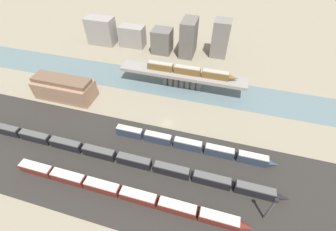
% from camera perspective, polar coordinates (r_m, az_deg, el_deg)
% --- Properties ---
extents(ground_plane, '(400.00, 400.00, 0.00)m').
position_cam_1_polar(ground_plane, '(95.06, -0.22, -1.93)').
color(ground_plane, gray).
extents(railbed_yard, '(280.00, 42.00, 0.01)m').
position_cam_1_polar(railbed_yard, '(81.11, -4.99, -13.80)').
color(railbed_yard, '#282623').
rests_on(railbed_yard, ground).
extents(river_water, '(320.00, 20.19, 0.01)m').
position_cam_1_polar(river_water, '(114.51, 3.46, 7.39)').
color(river_water, slate).
rests_on(river_water, ground).
extents(bridge, '(61.48, 8.33, 8.09)m').
position_cam_1_polar(bridge, '(110.99, 3.59, 9.88)').
color(bridge, gray).
rests_on(bridge, ground).
extents(train_on_bridge, '(43.45, 2.93, 3.66)m').
position_cam_1_polar(train_on_bridge, '(108.30, 5.72, 11.21)').
color(train_on_bridge, brown).
rests_on(train_on_bridge, bridge).
extents(train_yard_near, '(78.07, 3.19, 3.63)m').
position_cam_1_polar(train_yard_near, '(76.04, -10.93, -18.76)').
color(train_yard_near, '#5B1E19').
rests_on(train_yard_near, ground).
extents(train_yard_mid, '(112.61, 2.77, 3.89)m').
position_cam_1_polar(train_yard_mid, '(83.31, -12.11, -10.42)').
color(train_yard_mid, black).
rests_on(train_yard_mid, ground).
extents(train_yard_far, '(61.28, 2.69, 4.04)m').
position_cam_1_polar(train_yard_far, '(85.18, 5.80, -7.53)').
color(train_yard_far, '#2D384C').
rests_on(train_yard_far, ground).
extents(warehouse_building, '(27.57, 10.94, 10.46)m').
position_cam_1_polar(warehouse_building, '(115.38, -24.82, 6.29)').
color(warehouse_building, '#937056').
rests_on(warehouse_building, ground).
extents(signal_tower, '(1.00, 0.71, 11.95)m').
position_cam_1_polar(signal_tower, '(73.66, 24.51, -20.80)').
color(signal_tower, '#4C4C51').
rests_on(signal_tower, ground).
extents(city_block_far_left, '(16.96, 9.55, 16.27)m').
position_cam_1_polar(city_block_far_left, '(156.87, -16.61, 19.92)').
color(city_block_far_left, gray).
rests_on(city_block_far_left, ground).
extents(city_block_left, '(15.29, 8.30, 12.61)m').
position_cam_1_polar(city_block_left, '(150.13, -9.01, 19.27)').
color(city_block_left, gray).
rests_on(city_block_left, ground).
extents(city_block_center, '(11.24, 10.56, 13.88)m').
position_cam_1_polar(city_block_center, '(141.30, -1.50, 18.41)').
color(city_block_center, '#605B56').
rests_on(city_block_center, ground).
extents(city_block_right, '(8.08, 14.83, 20.52)m').
position_cam_1_polar(city_block_right, '(137.84, 5.27, 19.08)').
color(city_block_right, '#605B56').
rests_on(city_block_right, ground).
extents(city_block_far_right, '(9.43, 9.86, 20.78)m').
position_cam_1_polar(city_block_far_right, '(139.47, 13.19, 18.52)').
color(city_block_far_right, slate).
rests_on(city_block_far_right, ground).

